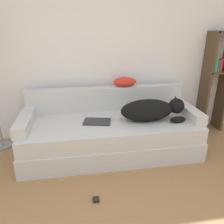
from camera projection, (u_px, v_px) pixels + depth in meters
name	position (u px, v px, depth m)	size (l,w,h in m)	color
wall_back	(91.00, 43.00, 2.98)	(7.14, 0.06, 2.70)	white
couch	(111.00, 136.00, 2.87)	(2.22, 0.92, 0.45)	silver
couch_backrest	(106.00, 98.00, 3.08)	(2.18, 0.15, 0.33)	silver
couch_arm_left	(25.00, 121.00, 2.60)	(0.15, 0.73, 0.13)	silver
couch_arm_right	(187.00, 111.00, 2.91)	(0.15, 0.73, 0.13)	silver
dog	(151.00, 110.00, 2.74)	(0.82, 0.32, 0.29)	black
laptop	(97.00, 122.00, 2.72)	(0.37, 0.28, 0.02)	#2D2D30
throw_pillow	(125.00, 82.00, 3.05)	(0.32, 0.18, 0.13)	red
bookshelf	(216.00, 78.00, 3.29)	(0.35, 0.26, 1.51)	#4C3823
power_adapter	(96.00, 200.00, 2.11)	(0.06, 0.06, 0.03)	black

